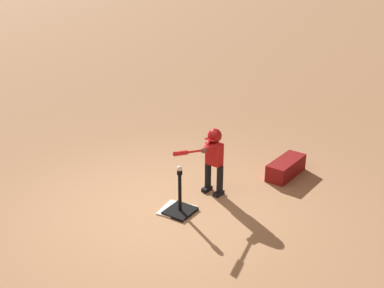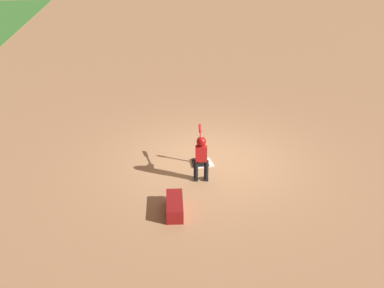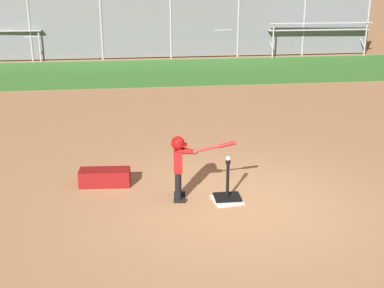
# 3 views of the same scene
# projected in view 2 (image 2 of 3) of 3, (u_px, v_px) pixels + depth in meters

# --- Properties ---
(ground_plane) EXTENTS (90.00, 90.00, 0.00)m
(ground_plane) POSITION_uv_depth(u_px,v_px,m) (209.00, 160.00, 10.73)
(ground_plane) COLOR #AD7F56
(home_plate) EXTENTS (0.50, 0.50, 0.02)m
(home_plate) POSITION_uv_depth(u_px,v_px,m) (203.00, 163.00, 10.59)
(home_plate) COLOR white
(home_plate) RESTS_ON ground_plane
(batting_tee) EXTENTS (0.41, 0.37, 0.65)m
(batting_tee) POSITION_uv_depth(u_px,v_px,m) (200.00, 160.00, 10.56)
(batting_tee) COLOR black
(batting_tee) RESTS_ON ground_plane
(batter_child) EXTENTS (1.00, 0.34, 1.04)m
(batter_child) POSITION_uv_depth(u_px,v_px,m) (201.00, 153.00, 9.65)
(batter_child) COLOR black
(batter_child) RESTS_ON ground_plane
(baseball) EXTENTS (0.07, 0.07, 0.07)m
(baseball) POSITION_uv_depth(u_px,v_px,m) (200.00, 137.00, 10.30)
(baseball) COLOR white
(baseball) RESTS_ON batting_tee
(equipment_bag) EXTENTS (0.86, 0.38, 0.28)m
(equipment_bag) POSITION_uv_depth(u_px,v_px,m) (175.00, 206.00, 8.72)
(equipment_bag) COLOR maroon
(equipment_bag) RESTS_ON ground_plane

